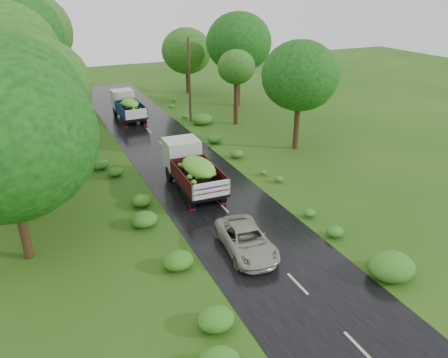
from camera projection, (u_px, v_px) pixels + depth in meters
ground at (298, 284)px, 19.18m from camera, size 120.00×120.00×0.00m
road at (246, 230)px, 23.32m from camera, size 6.50×80.00×0.02m
road_lines at (238, 222)px, 24.15m from camera, size 0.12×69.60×0.00m
truck_near at (191, 166)px, 27.52m from camera, size 2.45×6.49×2.70m
truck_far at (127, 105)px, 41.90m from camera, size 2.21×5.96×2.49m
car at (246, 240)px, 21.26m from camera, size 2.50×4.69×1.25m
utility_pole at (189, 79)px, 40.25m from camera, size 1.36×0.23×7.76m
trees_left at (13, 65)px, 30.75m from camera, size 6.40×34.08×9.80m
trees_right at (235, 56)px, 42.29m from camera, size 6.45×25.20×8.22m
shrubs at (188, 166)px, 30.65m from camera, size 11.90×44.00×0.70m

